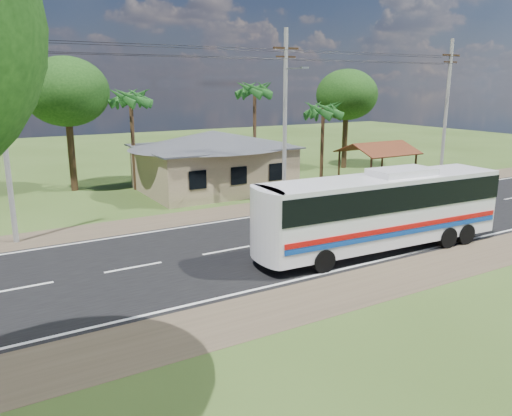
{
  "coord_description": "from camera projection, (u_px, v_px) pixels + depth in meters",
  "views": [
    {
      "loc": [
        -14.6,
        -20.1,
        7.7
      ],
      "look_at": [
        -2.32,
        1.0,
        1.6
      ],
      "focal_mm": 35.0,
      "sensor_mm": 36.0,
      "label": 1
    }
  ],
  "objects": [
    {
      "name": "ground",
      "position": [
        304.0,
        236.0,
        25.85
      ],
      "size": [
        120.0,
        120.0,
        0.0
      ],
      "primitive_type": "plane",
      "color": "#314719",
      "rests_on": "ground"
    },
    {
      "name": "palm_near",
      "position": [
        323.0,
        110.0,
        38.32
      ],
      "size": [
        2.8,
        2.8,
        6.7
      ],
      "color": "#47301E",
      "rests_on": "ground"
    },
    {
      "name": "house",
      "position": [
        213.0,
        155.0,
        36.59
      ],
      "size": [
        12.4,
        10.0,
        5.0
      ],
      "color": "tan",
      "rests_on": "ground"
    },
    {
      "name": "concrete_barrier",
      "position": [
        394.0,
        186.0,
        36.29
      ],
      "size": [
        7.0,
        0.3,
        0.9
      ],
      "primitive_type": "cube",
      "color": "#9E9E99",
      "rests_on": "ground"
    },
    {
      "name": "coach_bus",
      "position": [
        383.0,
        205.0,
        23.24
      ],
      "size": [
        12.51,
        3.28,
        3.85
      ],
      "rotation": [
        0.0,
        0.0,
        -0.05
      ],
      "color": "white",
      "rests_on": "ground"
    },
    {
      "name": "palm_far",
      "position": [
        130.0,
        98.0,
        35.69
      ],
      "size": [
        2.8,
        2.8,
        7.7
      ],
      "color": "#47301E",
      "rests_on": "ground"
    },
    {
      "name": "waiting_shed",
      "position": [
        378.0,
        150.0,
        38.66
      ],
      "size": [
        5.2,
        4.48,
        3.35
      ],
      "color": "#392515",
      "rests_on": "ground"
    },
    {
      "name": "road",
      "position": [
        304.0,
        236.0,
        25.85
      ],
      "size": [
        120.0,
        16.0,
        0.03
      ],
      "color": "black",
      "rests_on": "ground"
    },
    {
      "name": "motorcycle",
      "position": [
        357.0,
        190.0,
        34.97
      ],
      "size": [
        1.7,
        0.8,
        0.86
      ],
      "primitive_type": "imported",
      "rotation": [
        0.0,
        0.0,
        1.43
      ],
      "color": "black",
      "rests_on": "ground"
    },
    {
      "name": "tree_behind_shed",
      "position": [
        347.0,
        95.0,
        45.45
      ],
      "size": [
        5.6,
        5.6,
        9.02
      ],
      "color": "#47301E",
      "rests_on": "ground"
    },
    {
      "name": "person",
      "position": [
        440.0,
        181.0,
        36.13
      ],
      "size": [
        0.7,
        0.59,
        1.64
      ],
      "primitive_type": "imported",
      "rotation": [
        0.0,
        0.0,
        3.54
      ],
      "color": "navy",
      "rests_on": "ground"
    },
    {
      "name": "tree_behind_house",
      "position": [
        66.0,
        92.0,
        35.31
      ],
      "size": [
        6.0,
        6.0,
        9.61
      ],
      "color": "#47301E",
      "rests_on": "ground"
    },
    {
      "name": "utility_poles",
      "position": [
        281.0,
        115.0,
        31.19
      ],
      "size": [
        32.8,
        2.22,
        11.0
      ],
      "color": "#9E9E99",
      "rests_on": "ground"
    },
    {
      "name": "palm_mid",
      "position": [
        255.0,
        91.0,
        40.04
      ],
      "size": [
        2.8,
        2.8,
        8.2
      ],
      "color": "#47301E",
      "rests_on": "ground"
    }
  ]
}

